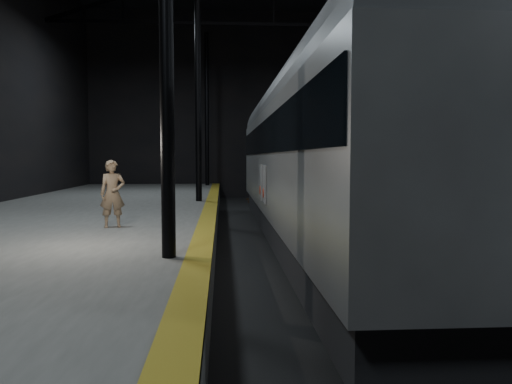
{
  "coord_description": "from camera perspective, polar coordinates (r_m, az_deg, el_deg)",
  "views": [
    {
      "loc": [
        -2.8,
        -13.28,
        2.86
      ],
      "look_at": [
        -1.97,
        -0.96,
        2.0
      ],
      "focal_mm": 35.0,
      "sensor_mm": 36.0,
      "label": 1
    }
  ],
  "objects": [
    {
      "name": "ground",
      "position": [
        13.87,
        7.93,
        -7.95
      ],
      "size": [
        44.0,
        44.0,
        0.0
      ],
      "primitive_type": "plane",
      "color": "black",
      "rests_on": "ground"
    },
    {
      "name": "platform_left",
      "position": [
        14.29,
        -23.15,
        -5.85
      ],
      "size": [
        9.0,
        43.8,
        1.0
      ],
      "primitive_type": "cube",
      "color": "#545451",
      "rests_on": "ground"
    },
    {
      "name": "tactile_strip",
      "position": [
        13.42,
        -5.77,
        -3.98
      ],
      "size": [
        0.5,
        43.8,
        0.01
      ],
      "primitive_type": "cube",
      "color": "olive",
      "rests_on": "platform_left"
    },
    {
      "name": "track",
      "position": [
        13.86,
        7.94,
        -7.68
      ],
      "size": [
        2.4,
        43.0,
        0.24
      ],
      "color": "#3F3328",
      "rests_on": "ground"
    },
    {
      "name": "train",
      "position": [
        15.72,
        6.41,
        5.09
      ],
      "size": [
        3.18,
        21.25,
        5.68
      ],
      "color": "#93949A",
      "rests_on": "ground"
    },
    {
      "name": "woman",
      "position": [
        13.75,
        -16.08,
        -0.2
      ],
      "size": [
        0.75,
        0.6,
        1.79
      ],
      "primitive_type": "imported",
      "rotation": [
        0.0,
        0.0,
        0.3
      ],
      "color": "#977A5C",
      "rests_on": "platform_left"
    }
  ]
}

